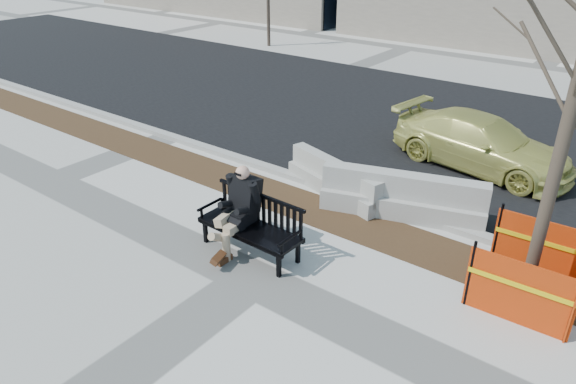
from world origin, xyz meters
name	(u,v)px	position (x,y,z in m)	size (l,w,h in m)	color
ground	(253,278)	(0.00, 0.00, 0.00)	(120.00, 120.00, 0.00)	beige
mulch_strip	(336,217)	(0.00, 2.60, 0.00)	(40.00, 1.20, 0.02)	#47301C
asphalt_street	(452,132)	(0.00, 8.80, 0.00)	(60.00, 10.40, 0.01)	black
curb	(360,197)	(0.00, 3.55, 0.06)	(60.00, 0.25, 0.12)	#9E9B93
bench	(251,252)	(-0.55, 0.59, 0.00)	(2.03, 0.73, 1.08)	black
seated_man	(242,245)	(-0.83, 0.65, 0.00)	(0.68, 1.14, 1.60)	black
tree_fence	(524,297)	(3.79, 2.25, 0.00)	(2.30, 2.30, 5.76)	#E43B0B
sedan	(477,167)	(1.42, 6.82, 0.00)	(1.77, 4.35, 1.26)	#CBC763
jersey_barrier_left	(334,193)	(-0.60, 3.47, 0.00)	(2.69, 0.54, 0.77)	#A2A098
jersey_barrier_right	(400,215)	(1.01, 3.48, 0.00)	(3.28, 0.66, 0.94)	#A8A59E
far_tree_left	(269,46)	(-11.85, 15.01, 0.00)	(1.79, 1.79, 4.82)	#44372C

